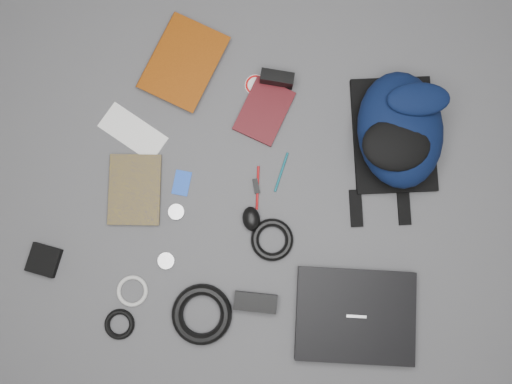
% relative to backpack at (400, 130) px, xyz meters
% --- Properties ---
extents(ground, '(4.00, 4.00, 0.00)m').
position_rel_backpack_xyz_m(ground, '(-0.40, -0.27, -0.09)').
color(ground, '#4F4F51').
rests_on(ground, ground).
extents(backpack, '(0.37, 0.47, 0.17)m').
position_rel_backpack_xyz_m(backpack, '(0.00, 0.00, 0.00)').
color(backpack, black).
rests_on(backpack, ground).
extents(laptop, '(0.41, 0.34, 0.04)m').
position_rel_backpack_xyz_m(laptop, '(-0.02, -0.59, -0.07)').
color(laptop, black).
rests_on(laptop, ground).
extents(textbook_red, '(0.27, 0.32, 0.03)m').
position_rel_backpack_xyz_m(textbook_red, '(-0.82, 0.12, -0.07)').
color(textbook_red, '#783106').
rests_on(textbook_red, ground).
extents(comic_book, '(0.21, 0.26, 0.02)m').
position_rel_backpack_xyz_m(comic_book, '(-0.86, -0.36, -0.08)').
color(comic_book, '#AF960C').
rests_on(comic_book, ground).
extents(envelope, '(0.24, 0.17, 0.00)m').
position_rel_backpack_xyz_m(envelope, '(-0.83, -0.16, -0.08)').
color(envelope, white).
rests_on(envelope, ground).
extents(dvd_case, '(0.18, 0.22, 0.02)m').
position_rel_backpack_xyz_m(dvd_case, '(-0.43, -0.01, -0.08)').
color(dvd_case, '#3E0C0F').
rests_on(dvd_case, ground).
extents(compact_camera, '(0.11, 0.04, 0.06)m').
position_rel_backpack_xyz_m(compact_camera, '(-0.41, 0.10, -0.06)').
color(compact_camera, black).
rests_on(compact_camera, ground).
extents(sticker_disc, '(0.09, 0.09, 0.00)m').
position_rel_backpack_xyz_m(sticker_disc, '(-0.47, 0.08, -0.08)').
color(sticker_disc, white).
rests_on(sticker_disc, ground).
extents(pen_teal, '(0.02, 0.13, 0.01)m').
position_rel_backpack_xyz_m(pen_teal, '(-0.33, -0.19, -0.08)').
color(pen_teal, '#0A5462').
rests_on(pen_teal, ground).
extents(pen_red, '(0.03, 0.14, 0.01)m').
position_rel_backpack_xyz_m(pen_red, '(-0.40, -0.26, -0.08)').
color(pen_red, '#A00C0F').
rests_on(pen_red, ground).
extents(id_badge, '(0.05, 0.08, 0.00)m').
position_rel_backpack_xyz_m(id_badge, '(-0.64, -0.29, -0.08)').
color(id_badge, blue).
rests_on(id_badge, ground).
extents(usb_black, '(0.03, 0.05, 0.01)m').
position_rel_backpack_xyz_m(usb_black, '(-0.40, -0.25, -0.08)').
color(usb_black, black).
rests_on(usb_black, ground).
extents(key_fob, '(0.03, 0.04, 0.01)m').
position_rel_backpack_xyz_m(key_fob, '(-0.39, -0.38, -0.08)').
color(key_fob, black).
rests_on(key_fob, ground).
extents(mouse, '(0.08, 0.09, 0.04)m').
position_rel_backpack_xyz_m(mouse, '(-0.40, -0.36, -0.06)').
color(mouse, black).
rests_on(mouse, ground).
extents(headphone_left, '(0.06, 0.06, 0.01)m').
position_rel_backpack_xyz_m(headphone_left, '(-0.64, -0.39, -0.08)').
color(headphone_left, '#B3B3B5').
rests_on(headphone_left, ground).
extents(headphone_right, '(0.06, 0.06, 0.01)m').
position_rel_backpack_xyz_m(headphone_right, '(-0.63, -0.54, -0.08)').
color(headphone_right, '#B3B3B5').
rests_on(headphone_right, ground).
extents(cable_coil, '(0.15, 0.15, 0.03)m').
position_rel_backpack_xyz_m(cable_coil, '(-0.32, -0.41, -0.07)').
color(cable_coil, black).
rests_on(cable_coil, ground).
extents(power_brick, '(0.14, 0.07, 0.03)m').
position_rel_backpack_xyz_m(power_brick, '(-0.33, -0.61, -0.07)').
color(power_brick, black).
rests_on(power_brick, ground).
extents(power_cord_coil, '(0.25, 0.25, 0.04)m').
position_rel_backpack_xyz_m(power_cord_coil, '(-0.49, -0.68, -0.07)').
color(power_cord_coil, black).
rests_on(power_cord_coil, ground).
extents(pouch, '(0.10, 0.10, 0.02)m').
position_rel_backpack_xyz_m(pouch, '(-1.01, -0.62, -0.07)').
color(pouch, black).
rests_on(pouch, ground).
extents(earbud_coil, '(0.10, 0.10, 0.02)m').
position_rel_backpack_xyz_m(earbud_coil, '(-0.73, -0.76, -0.08)').
color(earbud_coil, black).
rests_on(earbud_coil, ground).
extents(white_cable_coil, '(0.10, 0.10, 0.01)m').
position_rel_backpack_xyz_m(white_cable_coil, '(-0.72, -0.66, -0.08)').
color(white_cable_coil, silver).
rests_on(white_cable_coil, ground).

